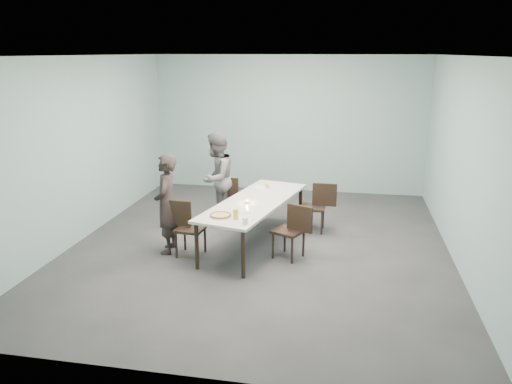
% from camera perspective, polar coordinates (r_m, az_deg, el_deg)
% --- Properties ---
extents(ground, '(7.00, 7.00, 0.00)m').
position_cam_1_polar(ground, '(8.21, 0.44, -6.10)').
color(ground, '#333335').
rests_on(ground, ground).
extents(room_shell, '(6.02, 7.02, 3.01)m').
position_cam_1_polar(room_shell, '(7.69, 0.47, 8.05)').
color(room_shell, '#8FB4B5').
rests_on(room_shell, ground).
extents(table, '(1.47, 2.74, 0.75)m').
position_cam_1_polar(table, '(8.02, -0.18, -1.38)').
color(table, white).
rests_on(table, ground).
extents(chair_near_left, '(0.62, 0.45, 0.87)m').
position_cam_1_polar(chair_near_left, '(7.76, -8.08, -3.64)').
color(chair_near_left, black).
rests_on(chair_near_left, ground).
extents(chair_far_left, '(0.63, 0.47, 0.87)m').
position_cam_1_polar(chair_far_left, '(9.06, -2.63, -0.64)').
color(chair_far_left, black).
rests_on(chair_far_left, ground).
extents(chair_near_right, '(0.65, 0.56, 0.87)m').
position_cam_1_polar(chair_near_right, '(7.55, 4.27, -4.07)').
color(chair_near_right, black).
rests_on(chair_near_right, ground).
extents(chair_far_right, '(0.61, 0.42, 0.87)m').
position_cam_1_polar(chair_far_right, '(8.76, 7.09, -1.34)').
color(chair_far_right, black).
rests_on(chair_far_right, ground).
extents(diner_near, '(0.46, 0.62, 1.57)m').
position_cam_1_polar(diner_near, '(7.84, -10.19, -1.35)').
color(diner_near, black).
rests_on(diner_near, ground).
extents(diner_far, '(0.80, 0.94, 1.68)m').
position_cam_1_polar(diner_far, '(9.08, -4.53, 1.58)').
color(diner_far, slate).
rests_on(diner_far, ground).
extents(pizza, '(0.34, 0.34, 0.04)m').
position_cam_1_polar(pizza, '(7.25, -4.06, -2.68)').
color(pizza, white).
rests_on(pizza, table).
extents(side_plate, '(0.18, 0.18, 0.01)m').
position_cam_1_polar(side_plate, '(7.45, -1.37, -2.24)').
color(side_plate, white).
rests_on(side_plate, table).
extents(beer_glass, '(0.08, 0.08, 0.15)m').
position_cam_1_polar(beer_glass, '(7.10, -2.33, -2.57)').
color(beer_glass, gold).
rests_on(beer_glass, table).
extents(water_tumbler, '(0.08, 0.08, 0.09)m').
position_cam_1_polar(water_tumbler, '(6.92, -1.26, -3.31)').
color(water_tumbler, silver).
rests_on(water_tumbler, table).
extents(tealight, '(0.06, 0.06, 0.05)m').
position_cam_1_polar(tealight, '(7.87, -1.00, -1.13)').
color(tealight, silver).
rests_on(tealight, table).
extents(amber_tumbler, '(0.07, 0.07, 0.08)m').
position_cam_1_polar(amber_tumbler, '(8.71, 1.27, 0.67)').
color(amber_tumbler, gold).
rests_on(amber_tumbler, table).
extents(menu, '(0.34, 0.28, 0.01)m').
position_cam_1_polar(menu, '(8.75, 0.66, 0.49)').
color(menu, silver).
rests_on(menu, table).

